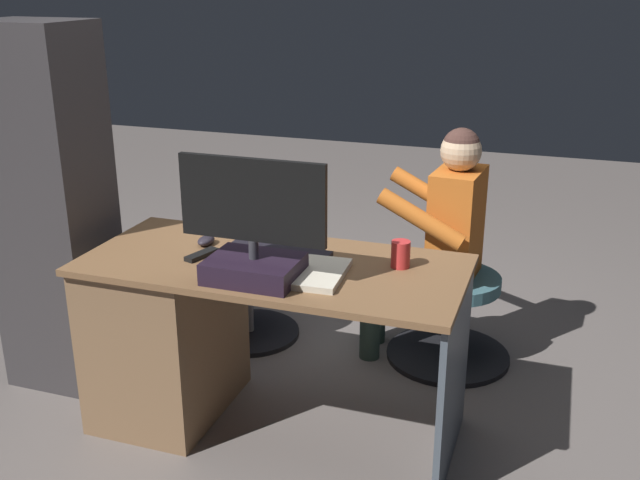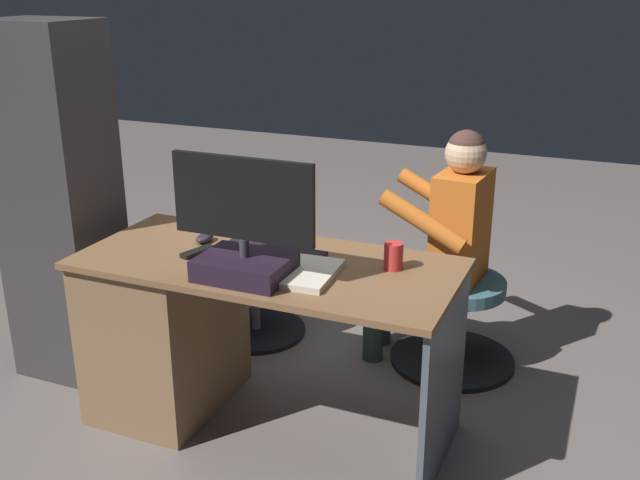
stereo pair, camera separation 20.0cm
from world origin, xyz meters
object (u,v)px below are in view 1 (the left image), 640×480
cup (401,254)px  visitor_chair (450,313)px  keyboard (277,253)px  office_chair_teddy (248,289)px  monitor (253,241)px  person (437,229)px  tv_remote (202,255)px  teddy_bear (247,226)px  computer_mouse (206,240)px  desk (188,327)px

cup → visitor_chair: (-0.10, -0.71, -0.55)m
keyboard → office_chair_teddy: 0.92m
monitor → person: (-0.49, -0.98, -0.22)m
monitor → tv_remote: (0.28, -0.13, -0.13)m
tv_remote → visitor_chair: bearing=-117.7°
cup → tv_remote: bearing=11.0°
teddy_bear → visitor_chair: (-1.02, -0.08, -0.35)m
computer_mouse → tv_remote: 0.14m
keyboard → visitor_chair: bearing=-128.0°
tv_remote → office_chair_teddy: (0.16, -0.76, -0.49)m
monitor → office_chair_teddy: (0.44, -0.90, -0.62)m
computer_mouse → cup: bearing=-178.6°
keyboard → visitor_chair: 1.08m
visitor_chair → teddy_bear: bearing=4.5°
person → teddy_bear: bearing=4.5°
office_chair_teddy → person: (-0.93, -0.08, 0.40)m
keyboard → computer_mouse: bearing=-4.2°
monitor → cup: bearing=-149.2°
person → cup: bearing=88.5°
desk → office_chair_teddy: 0.74m
cup → tv_remote: cup is taller
office_chair_teddy → visitor_chair: size_ratio=0.86×
tv_remote → cup: bearing=-151.6°
desk → office_chair_teddy: (0.06, -0.72, -0.14)m
keyboard → cup: cup is taller
teddy_bear → person: person is taller
office_chair_teddy → visitor_chair: (-1.02, -0.09, -0.02)m
office_chair_teddy → keyboard: bearing=123.4°
desk → teddy_bear: (0.06, -0.74, 0.20)m
monitor → visitor_chair: 1.31m
keyboard → tv_remote: 0.29m
desk → cup: size_ratio=14.38×
monitor → cup: size_ratio=5.33×
keyboard → computer_mouse: size_ratio=4.38×
visitor_chair → keyboard: bearing=52.0°
teddy_bear → person: 0.94m
keyboard → tv_remote: size_ratio=2.80×
desk → person: size_ratio=1.30×
visitor_chair → monitor: bearing=59.8°
computer_mouse → teddy_bear: 0.67m
monitor → computer_mouse: 0.44m
monitor → desk: bearing=-24.1°
tv_remote → computer_mouse: bearing=-52.8°
keyboard → teddy_bear: teddy_bear is taller
computer_mouse → teddy_bear: bearing=-80.0°
desk → computer_mouse: computer_mouse is taller
computer_mouse → visitor_chair: bearing=-141.2°
cup → person: size_ratio=0.09×
keyboard → computer_mouse: 0.32m
cup → office_chair_teddy: size_ratio=0.20×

